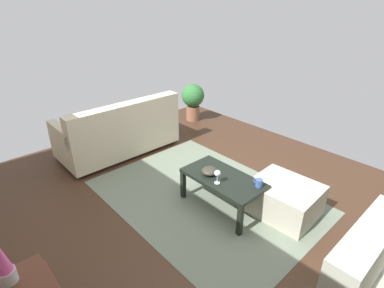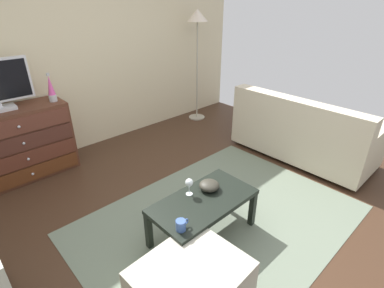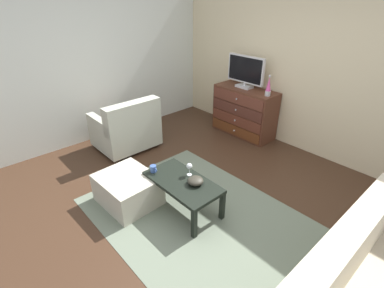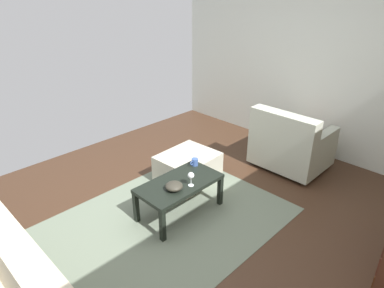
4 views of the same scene
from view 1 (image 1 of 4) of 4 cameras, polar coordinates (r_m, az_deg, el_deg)
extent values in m
cube|color=#3E281A|center=(3.47, 2.40, -13.19)|extent=(5.68, 4.98, 0.05)
cube|color=slate|center=(3.67, 2.44, -10.04)|extent=(2.60, 1.90, 0.01)
cylinder|color=#B7B7BC|center=(1.93, -32.04, -20.78)|extent=(0.09, 0.09, 0.08)
cube|color=black|center=(3.09, 9.25, -14.36)|extent=(0.05, 0.05, 0.36)
cube|color=black|center=(3.57, -1.71, -7.81)|extent=(0.05, 0.05, 0.36)
cube|color=black|center=(3.38, 13.93, -10.91)|extent=(0.05, 0.05, 0.36)
cube|color=black|center=(3.81, 3.19, -5.36)|extent=(0.05, 0.05, 0.36)
cube|color=black|center=(3.33, 6.01, -6.60)|extent=(0.93, 0.49, 0.04)
cylinder|color=silver|center=(3.21, 4.86, -7.46)|extent=(0.06, 0.06, 0.00)
cylinder|color=silver|center=(3.18, 4.89, -6.76)|extent=(0.01, 0.01, 0.09)
sphere|color=silver|center=(3.14, 4.94, -5.64)|extent=(0.07, 0.07, 0.07)
cylinder|color=#395798|center=(3.20, 12.82, -7.33)|extent=(0.08, 0.08, 0.08)
torus|color=#395798|center=(3.22, 12.11, -6.93)|extent=(0.05, 0.01, 0.05)
ellipsoid|color=#302E25|center=(3.33, 3.43, -5.22)|extent=(0.18, 0.18, 0.08)
cylinder|color=#332319|center=(5.49, -8.38, 2.84)|extent=(0.05, 0.05, 0.05)
cylinder|color=#332319|center=(4.88, -23.92, -2.40)|extent=(0.05, 0.05, 0.05)
cylinder|color=#332319|center=(4.98, -3.83, 0.55)|extent=(0.05, 0.05, 0.05)
cylinder|color=#332319|center=(4.29, -20.69, -5.72)|extent=(0.05, 0.05, 0.05)
cube|color=beige|center=(4.76, -14.04, 1.35)|extent=(0.85, 1.76, 0.37)
cube|color=beige|center=(4.34, -12.48, 4.89)|extent=(0.20, 1.76, 0.43)
cube|color=beige|center=(5.05, -6.30, 6.98)|extent=(0.81, 0.12, 0.20)
cube|color=beige|center=(4.36, -23.75, 1.67)|extent=(0.81, 0.12, 0.20)
cylinder|color=tan|center=(4.99, -13.44, 5.94)|extent=(0.16, 0.40, 0.16)
cylinder|color=#332319|center=(3.09, 29.64, -22.33)|extent=(0.05, 0.05, 0.05)
cube|color=#ACB1A0|center=(2.40, 30.18, -18.18)|extent=(0.20, 0.91, 0.45)
cube|color=#B0AD9B|center=(3.48, 17.32, -10.06)|extent=(0.73, 0.63, 0.37)
cylinder|color=brown|center=(5.90, 0.17, 6.01)|extent=(0.26, 0.26, 0.28)
sphere|color=#2D6B33|center=(5.78, 0.18, 9.36)|extent=(0.44, 0.44, 0.44)
camera|label=2|loc=(3.55, 43.22, 15.80)|focal=27.19mm
camera|label=3|loc=(5.50, 2.55, 27.77)|focal=26.90mm
camera|label=4|loc=(3.93, -48.58, 20.60)|focal=31.63mm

